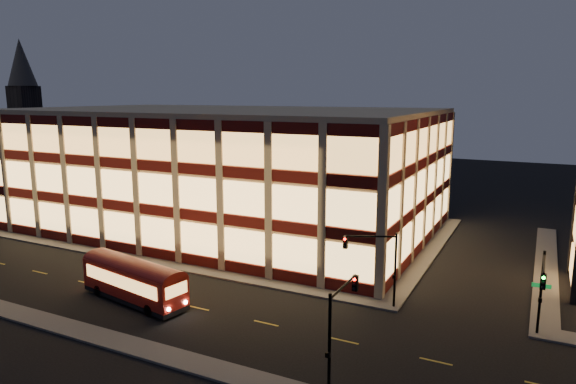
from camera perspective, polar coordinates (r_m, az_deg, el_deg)
The scene contains 12 objects.
ground at distance 51.51m, azimuth -14.99°, elevation -7.95°, with size 200.00×200.00×0.00m, color black.
sidewalk_office_south at distance 54.13m, azimuth -16.69°, elevation -7.04°, with size 54.00×2.00×0.15m, color #514F4C.
sidewalk_office_east at distance 56.44m, azimuth 15.49°, elevation -6.24°, with size 2.00×30.00×0.15m, color #514F4C.
sidewalk_tower_west at distance 55.58m, azimuth 26.75°, elevation -7.30°, with size 2.00×30.00×0.15m, color #514F4C.
sidewalk_near at distance 43.35m, azimuth -26.68°, elevation -12.30°, with size 100.00×2.00×0.15m, color #514F4C.
office_building at distance 64.65m, azimuth -7.32°, elevation 2.73°, with size 50.45×30.45×14.50m.
church_tower at distance 128.21m, azimuth -27.01°, elevation 6.42°, with size 5.00×5.00×18.00m, color #2D2621.
church_spire at distance 128.18m, azimuth -27.56°, elevation 12.65°, with size 6.00×6.00×10.00m, color #4C473F.
traffic_signal_far at distance 39.83m, azimuth 9.86°, elevation -7.10°, with size 3.79×1.87×6.00m.
traffic_signal_right at distance 37.56m, azimuth 26.38°, elevation -9.23°, with size 1.20×4.37×6.00m.
traffic_signal_near at distance 29.44m, azimuth 5.76°, elevation -13.57°, with size 0.32×4.45×6.00m.
trolley_bus at distance 43.00m, azimuth -16.77°, elevation -9.16°, with size 10.41×4.32×3.43m.
Camera 1 is at (32.88, -36.16, 16.26)m, focal length 32.00 mm.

